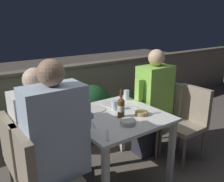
{
  "coord_description": "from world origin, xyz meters",
  "views": [
    {
      "loc": [
        -1.27,
        -1.69,
        1.59
      ],
      "look_at": [
        0.0,
        0.07,
        0.94
      ],
      "focal_mm": 38.0,
      "sensor_mm": 36.0,
      "label": 1
    }
  ],
  "objects_px": {
    "chair_left_near": "(37,173)",
    "person_white_polo": "(44,138)",
    "person_blue_shirt": "(60,147)",
    "person_green_blouse": "(152,103)",
    "potted_plant": "(147,96)",
    "chair_right_far": "(163,109)",
    "chair_right_near": "(189,116)",
    "beer_bottle": "(121,107)",
    "chair_left_far": "(23,154)"
  },
  "relations": [
    {
      "from": "chair_left_near",
      "to": "person_white_polo",
      "type": "distance_m",
      "value": 0.37
    },
    {
      "from": "person_blue_shirt",
      "to": "person_green_blouse",
      "type": "bearing_deg",
      "value": 14.85
    },
    {
      "from": "chair_left_near",
      "to": "person_green_blouse",
      "type": "bearing_deg",
      "value": 13.06
    },
    {
      "from": "potted_plant",
      "to": "chair_right_far",
      "type": "bearing_deg",
      "value": -119.59
    },
    {
      "from": "chair_right_far",
      "to": "person_green_blouse",
      "type": "bearing_deg",
      "value": -180.0
    },
    {
      "from": "chair_right_near",
      "to": "potted_plant",
      "type": "relative_size",
      "value": 1.24
    },
    {
      "from": "person_green_blouse",
      "to": "beer_bottle",
      "type": "distance_m",
      "value": 0.74
    },
    {
      "from": "chair_left_near",
      "to": "beer_bottle",
      "type": "distance_m",
      "value": 0.9
    },
    {
      "from": "chair_left_far",
      "to": "potted_plant",
      "type": "xyz_separation_m",
      "value": [
        2.11,
        0.72,
        -0.09
      ]
    },
    {
      "from": "person_white_polo",
      "to": "chair_right_far",
      "type": "bearing_deg",
      "value": 1.51
    },
    {
      "from": "person_blue_shirt",
      "to": "potted_plant",
      "type": "distance_m",
      "value": 2.17
    },
    {
      "from": "chair_right_near",
      "to": "beer_bottle",
      "type": "relative_size",
      "value": 3.26
    },
    {
      "from": "chair_left_near",
      "to": "potted_plant",
      "type": "height_order",
      "value": "chair_left_near"
    },
    {
      "from": "person_blue_shirt",
      "to": "potted_plant",
      "type": "bearing_deg",
      "value": 28.45
    },
    {
      "from": "chair_right_far",
      "to": "beer_bottle",
      "type": "height_order",
      "value": "beer_bottle"
    },
    {
      "from": "person_blue_shirt",
      "to": "chair_right_near",
      "type": "bearing_deg",
      "value": 0.32
    },
    {
      "from": "person_white_polo",
      "to": "potted_plant",
      "type": "height_order",
      "value": "person_white_polo"
    },
    {
      "from": "chair_left_near",
      "to": "chair_right_far",
      "type": "bearing_deg",
      "value": 11.64
    },
    {
      "from": "chair_right_far",
      "to": "potted_plant",
      "type": "relative_size",
      "value": 1.24
    },
    {
      "from": "potted_plant",
      "to": "chair_right_near",
      "type": "bearing_deg",
      "value": -107.83
    },
    {
      "from": "chair_right_far",
      "to": "beer_bottle",
      "type": "distance_m",
      "value": 0.94
    },
    {
      "from": "person_blue_shirt",
      "to": "beer_bottle",
      "type": "distance_m",
      "value": 0.68
    },
    {
      "from": "person_blue_shirt",
      "to": "chair_left_far",
      "type": "relative_size",
      "value": 1.55
    },
    {
      "from": "chair_right_near",
      "to": "person_green_blouse",
      "type": "height_order",
      "value": "person_green_blouse"
    },
    {
      "from": "person_white_polo",
      "to": "chair_right_far",
      "type": "xyz_separation_m",
      "value": [
        1.53,
        0.04,
        -0.09
      ]
    },
    {
      "from": "person_white_polo",
      "to": "person_green_blouse",
      "type": "bearing_deg",
      "value": 1.72
    },
    {
      "from": "chair_left_far",
      "to": "person_white_polo",
      "type": "xyz_separation_m",
      "value": [
        0.19,
        0.0,
        0.09
      ]
    },
    {
      "from": "person_green_blouse",
      "to": "beer_bottle",
      "type": "height_order",
      "value": "person_green_blouse"
    },
    {
      "from": "chair_left_near",
      "to": "person_blue_shirt",
      "type": "distance_m",
      "value": 0.24
    },
    {
      "from": "chair_right_far",
      "to": "person_green_blouse",
      "type": "distance_m",
      "value": 0.22
    },
    {
      "from": "person_blue_shirt",
      "to": "person_white_polo",
      "type": "xyz_separation_m",
      "value": [
        -0.01,
        0.31,
        -0.05
      ]
    },
    {
      "from": "person_white_polo",
      "to": "potted_plant",
      "type": "bearing_deg",
      "value": 20.59
    },
    {
      "from": "chair_right_far",
      "to": "potted_plant",
      "type": "bearing_deg",
      "value": 60.41
    },
    {
      "from": "chair_left_far",
      "to": "potted_plant",
      "type": "height_order",
      "value": "chair_left_far"
    },
    {
      "from": "chair_left_near",
      "to": "person_blue_shirt",
      "type": "height_order",
      "value": "person_blue_shirt"
    },
    {
      "from": "chair_left_far",
      "to": "beer_bottle",
      "type": "bearing_deg",
      "value": -13.91
    },
    {
      "from": "person_blue_shirt",
      "to": "potted_plant",
      "type": "height_order",
      "value": "person_blue_shirt"
    },
    {
      "from": "chair_right_far",
      "to": "person_green_blouse",
      "type": "relative_size",
      "value": 0.68
    },
    {
      "from": "person_blue_shirt",
      "to": "chair_left_far",
      "type": "height_order",
      "value": "person_blue_shirt"
    },
    {
      "from": "chair_right_far",
      "to": "potted_plant",
      "type": "height_order",
      "value": "chair_right_far"
    },
    {
      "from": "person_blue_shirt",
      "to": "chair_right_far",
      "type": "bearing_deg",
      "value": 13.04
    },
    {
      "from": "chair_left_near",
      "to": "person_green_blouse",
      "type": "xyz_separation_m",
      "value": [
        1.51,
        0.35,
        0.12
      ]
    },
    {
      "from": "person_blue_shirt",
      "to": "person_white_polo",
      "type": "relative_size",
      "value": 1.09
    },
    {
      "from": "chair_left_far",
      "to": "beer_bottle",
      "type": "height_order",
      "value": "beer_bottle"
    },
    {
      "from": "chair_right_far",
      "to": "beer_bottle",
      "type": "xyz_separation_m",
      "value": [
        -0.86,
        -0.25,
        0.29
      ]
    },
    {
      "from": "beer_bottle",
      "to": "person_white_polo",
      "type": "bearing_deg",
      "value": 162.3
    },
    {
      "from": "chair_left_near",
      "to": "beer_bottle",
      "type": "height_order",
      "value": "beer_bottle"
    },
    {
      "from": "chair_left_near",
      "to": "person_white_polo",
      "type": "height_order",
      "value": "person_white_polo"
    },
    {
      "from": "person_white_polo",
      "to": "beer_bottle",
      "type": "distance_m",
      "value": 0.73
    },
    {
      "from": "chair_left_near",
      "to": "person_white_polo",
      "type": "bearing_deg",
      "value": 60.57
    }
  ]
}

